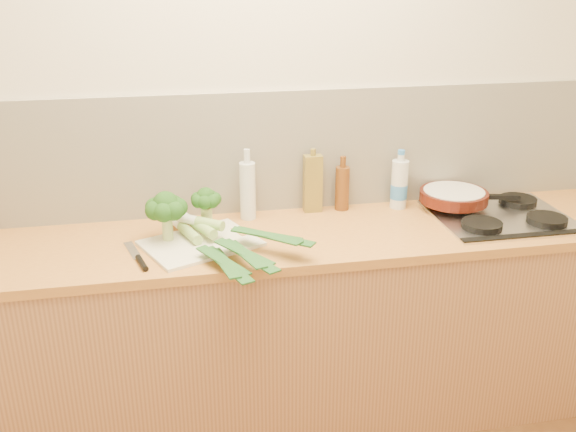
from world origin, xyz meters
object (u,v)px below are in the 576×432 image
chefs_knife (139,260)px  skillet (454,196)px  gas_hob (501,215)px  chopping_board (201,243)px

chefs_knife → skillet: size_ratio=0.65×
gas_hob → chopping_board: (-1.32, -0.04, -0.01)m
chefs_knife → skillet: 1.43m
chefs_knife → chopping_board: bearing=10.2°
gas_hob → skillet: size_ratio=1.31×
skillet → gas_hob: bearing=-27.8°
chefs_knife → skillet: (1.40, 0.29, 0.06)m
skillet → chopping_board: bearing=-158.3°
chopping_board → skillet: size_ratio=0.96×
chopping_board → skillet: (1.16, 0.18, 0.06)m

